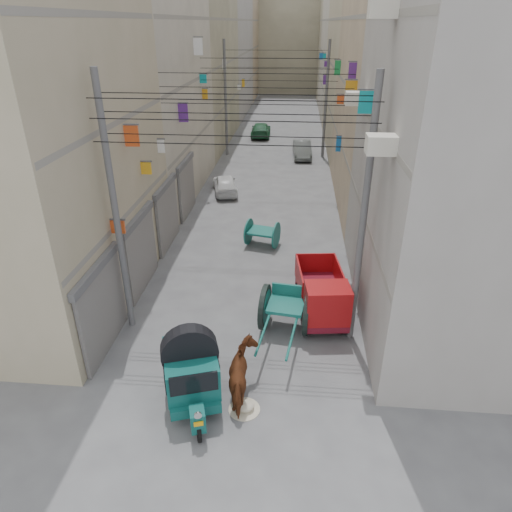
# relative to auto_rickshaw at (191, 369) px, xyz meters

# --- Properties ---
(ground) EXTENTS (140.00, 140.00, 0.00)m
(ground) POSITION_rel_auto_rickshaw_xyz_m (0.83, -2.78, -1.06)
(ground) COLOR #4D4C4F
(ground) RESTS_ON ground
(building_row_left) EXTENTS (8.00, 62.00, 14.00)m
(building_row_left) POSITION_rel_auto_rickshaw_xyz_m (-7.17, 31.35, 5.40)
(building_row_left) COLOR tan
(building_row_left) RESTS_ON ground
(building_row_right) EXTENTS (8.00, 62.00, 14.00)m
(building_row_right) POSITION_rel_auto_rickshaw_xyz_m (8.82, 31.35, 5.40)
(building_row_right) COLOR gray
(building_row_right) RESTS_ON ground
(end_cap_building) EXTENTS (22.00, 10.00, 13.00)m
(end_cap_building) POSITION_rel_auto_rickshaw_xyz_m (0.83, 63.22, 5.44)
(end_cap_building) COLOR tan
(end_cap_building) RESTS_ON ground
(shutters_left) EXTENTS (0.18, 14.40, 2.88)m
(shutters_left) POSITION_rel_auto_rickshaw_xyz_m (-3.09, 7.60, 0.44)
(shutters_left) COLOR #4C4C51
(shutters_left) RESTS_ON ground
(signboards) EXTENTS (8.22, 40.52, 5.67)m
(signboards) POSITION_rel_auto_rickshaw_xyz_m (0.82, 18.88, 2.37)
(signboards) COLOR #52217C
(signboards) RESTS_ON ground
(ac_units) EXTENTS (0.70, 6.55, 3.35)m
(ac_units) POSITION_rel_auto_rickshaw_xyz_m (4.48, 4.89, 6.38)
(ac_units) COLOR beige
(ac_units) RESTS_ON ground
(utility_poles) EXTENTS (7.40, 22.20, 8.00)m
(utility_poles) POSITION_rel_auto_rickshaw_xyz_m (0.83, 14.22, 2.94)
(utility_poles) COLOR #535355
(utility_poles) RESTS_ON ground
(overhead_cables) EXTENTS (7.40, 22.52, 1.12)m
(overhead_cables) POSITION_rel_auto_rickshaw_xyz_m (0.83, 11.62, 5.71)
(overhead_cables) COLOR black
(overhead_cables) RESTS_ON ground
(auto_rickshaw) EXTENTS (1.96, 2.65, 1.79)m
(auto_rickshaw) POSITION_rel_auto_rickshaw_xyz_m (0.00, 0.00, 0.00)
(auto_rickshaw) COLOR black
(auto_rickshaw) RESTS_ON ground
(tonga_cart) EXTENTS (1.75, 3.48, 1.51)m
(tonga_cart) POSITION_rel_auto_rickshaw_xyz_m (2.34, 3.40, -0.27)
(tonga_cart) COLOR black
(tonga_cart) RESTS_ON ground
(mini_truck) EXTENTS (1.77, 3.30, 1.77)m
(mini_truck) POSITION_rel_auto_rickshaw_xyz_m (3.53, 3.97, -0.21)
(mini_truck) COLOR black
(mini_truck) RESTS_ON ground
(second_cart) EXTENTS (1.61, 1.49, 1.20)m
(second_cart) POSITION_rel_auto_rickshaw_xyz_m (1.11, 9.61, -0.42)
(second_cart) COLOR #145B53
(second_cart) RESTS_ON ground
(feed_sack) EXTENTS (0.52, 0.41, 0.26)m
(feed_sack) POSITION_rel_auto_rickshaw_xyz_m (1.39, -0.21, -0.93)
(feed_sack) COLOR beige
(feed_sack) RESTS_ON ground
(horse) EXTENTS (1.03, 1.87, 1.51)m
(horse) POSITION_rel_auto_rickshaw_xyz_m (1.35, 0.22, -0.30)
(horse) COLOR brown
(horse) RESTS_ON ground
(distant_car_white) EXTENTS (2.05, 3.45, 1.10)m
(distant_car_white) POSITION_rel_auto_rickshaw_xyz_m (-1.63, 16.54, -0.51)
(distant_car_white) COLOR silver
(distant_car_white) RESTS_ON ground
(distant_car_grey) EXTENTS (1.47, 3.66, 1.18)m
(distant_car_grey) POSITION_rel_auto_rickshaw_xyz_m (2.89, 24.91, -0.47)
(distant_car_grey) COLOR #4E5351
(distant_car_grey) RESTS_ON ground
(distant_car_green) EXTENTS (1.75, 4.07, 1.17)m
(distant_car_green) POSITION_rel_auto_rickshaw_xyz_m (-0.71, 31.67, -0.47)
(distant_car_green) COLOR #1D5532
(distant_car_green) RESTS_ON ground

